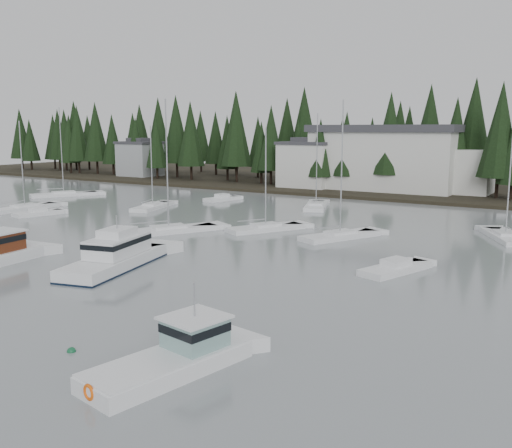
{
  "coord_description": "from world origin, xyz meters",
  "views": [
    {
      "loc": [
        28.02,
        -11.75,
        10.83
      ],
      "look_at": [
        1.78,
        30.18,
        2.5
      ],
      "focal_mm": 40.0,
      "sensor_mm": 36.0,
      "label": 1
    }
  ],
  "objects_px": {
    "sailboat_0": "(316,207)",
    "sailboat_5": "(169,232)",
    "harbor_inn": "(397,159)",
    "runabout_3": "(222,200)",
    "sailboat_6": "(505,238)",
    "cabin_cruiser_center": "(116,259)",
    "sailboat_8": "(25,209)",
    "sailboat_10": "(266,230)",
    "lobster_boat_teal": "(175,360)",
    "runabout_1": "(396,270)",
    "sailboat_9": "(153,208)",
    "house_far_west": "(140,158)",
    "house_west": "(307,164)",
    "runabout_0": "(38,214)",
    "sailboat_11": "(64,195)",
    "sailboat_4": "(340,237)"
  },
  "relations": [
    {
      "from": "sailboat_6",
      "to": "sailboat_8",
      "type": "xyz_separation_m",
      "value": [
        -58.17,
        -12.28,
        -0.02
      ]
    },
    {
      "from": "sailboat_6",
      "to": "runabout_3",
      "type": "height_order",
      "value": "sailboat_6"
    },
    {
      "from": "sailboat_5",
      "to": "lobster_boat_teal",
      "type": "bearing_deg",
      "value": -110.98
    },
    {
      "from": "sailboat_0",
      "to": "runabout_3",
      "type": "xyz_separation_m",
      "value": [
        -15.64,
        -0.34,
        0.06
      ]
    },
    {
      "from": "sailboat_0",
      "to": "runabout_1",
      "type": "relative_size",
      "value": 1.92
    },
    {
      "from": "sailboat_9",
      "to": "lobster_boat_teal",
      "type": "bearing_deg",
      "value": -152.86
    },
    {
      "from": "lobster_boat_teal",
      "to": "sailboat_10",
      "type": "xyz_separation_m",
      "value": [
        -15.1,
        32.9,
        -0.47
      ]
    },
    {
      "from": "cabin_cruiser_center",
      "to": "sailboat_5",
      "type": "bearing_deg",
      "value": 11.51
    },
    {
      "from": "sailboat_0",
      "to": "sailboat_6",
      "type": "height_order",
      "value": "sailboat_0"
    },
    {
      "from": "cabin_cruiser_center",
      "to": "sailboat_11",
      "type": "xyz_separation_m",
      "value": [
        -42.56,
        30.1,
        -0.64
      ]
    },
    {
      "from": "sailboat_5",
      "to": "sailboat_11",
      "type": "relative_size",
      "value": 0.98
    },
    {
      "from": "cabin_cruiser_center",
      "to": "runabout_0",
      "type": "relative_size",
      "value": 1.85
    },
    {
      "from": "lobster_boat_teal",
      "to": "sailboat_4",
      "type": "height_order",
      "value": "sailboat_4"
    },
    {
      "from": "sailboat_6",
      "to": "runabout_1",
      "type": "distance_m",
      "value": 19.21
    },
    {
      "from": "sailboat_0",
      "to": "runabout_0",
      "type": "height_order",
      "value": "sailboat_0"
    },
    {
      "from": "sailboat_4",
      "to": "sailboat_10",
      "type": "xyz_separation_m",
      "value": [
        -8.57,
        -0.15,
        -0.02
      ]
    },
    {
      "from": "lobster_boat_teal",
      "to": "sailboat_10",
      "type": "bearing_deg",
      "value": 35.23
    },
    {
      "from": "sailboat_0",
      "to": "lobster_boat_teal",
      "type": "bearing_deg",
      "value": 178.2
    },
    {
      "from": "house_far_west",
      "to": "sailboat_6",
      "type": "height_order",
      "value": "sailboat_6"
    },
    {
      "from": "harbor_inn",
      "to": "runabout_3",
      "type": "relative_size",
      "value": 4.76
    },
    {
      "from": "sailboat_10",
      "to": "runabout_1",
      "type": "bearing_deg",
      "value": -91.18
    },
    {
      "from": "cabin_cruiser_center",
      "to": "runabout_3",
      "type": "bearing_deg",
      "value": 10.46
    },
    {
      "from": "house_far_west",
      "to": "lobster_boat_teal",
      "type": "distance_m",
      "value": 103.45
    },
    {
      "from": "harbor_inn",
      "to": "sailboat_5",
      "type": "xyz_separation_m",
      "value": [
        -8.07,
        -49.01,
        -5.7
      ]
    },
    {
      "from": "runabout_0",
      "to": "sailboat_6",
      "type": "bearing_deg",
      "value": -61.54
    },
    {
      "from": "lobster_boat_teal",
      "to": "sailboat_11",
      "type": "distance_m",
      "value": 72.85
    },
    {
      "from": "house_far_west",
      "to": "runabout_1",
      "type": "relative_size",
      "value": 1.22
    },
    {
      "from": "sailboat_0",
      "to": "house_west",
      "type": "bearing_deg",
      "value": 8.67
    },
    {
      "from": "sailboat_9",
      "to": "cabin_cruiser_center",
      "type": "bearing_deg",
      "value": -158.8
    },
    {
      "from": "runabout_3",
      "to": "sailboat_6",
      "type": "bearing_deg",
      "value": -91.0
    },
    {
      "from": "house_far_west",
      "to": "runabout_3",
      "type": "height_order",
      "value": "house_far_west"
    },
    {
      "from": "harbor_inn",
      "to": "runabout_0",
      "type": "distance_m",
      "value": 57.29
    },
    {
      "from": "harbor_inn",
      "to": "sailboat_9",
      "type": "bearing_deg",
      "value": -121.32
    },
    {
      "from": "cabin_cruiser_center",
      "to": "sailboat_4",
      "type": "xyz_separation_m",
      "value": [
        10.02,
        20.56,
        -0.63
      ]
    },
    {
      "from": "cabin_cruiser_center",
      "to": "sailboat_6",
      "type": "distance_m",
      "value": 37.65
    },
    {
      "from": "cabin_cruiser_center",
      "to": "runabout_0",
      "type": "height_order",
      "value": "cabin_cruiser_center"
    },
    {
      "from": "runabout_1",
      "to": "sailboat_9",
      "type": "bearing_deg",
      "value": 85.23
    },
    {
      "from": "sailboat_5",
      "to": "sailboat_10",
      "type": "height_order",
      "value": "sailboat_5"
    },
    {
      "from": "lobster_boat_teal",
      "to": "sailboat_9",
      "type": "bearing_deg",
      "value": 53.84
    },
    {
      "from": "sailboat_0",
      "to": "sailboat_6",
      "type": "bearing_deg",
      "value": -132.97
    },
    {
      "from": "house_far_west",
      "to": "sailboat_5",
      "type": "xyz_separation_m",
      "value": [
        48.97,
        -47.67,
        -4.33
      ]
    },
    {
      "from": "sailboat_0",
      "to": "sailboat_5",
      "type": "xyz_separation_m",
      "value": [
        -4.8,
        -25.25,
        -0.0
      ]
    },
    {
      "from": "lobster_boat_teal",
      "to": "sailboat_0",
      "type": "relative_size",
      "value": 0.62
    },
    {
      "from": "sailboat_5",
      "to": "runabout_3",
      "type": "xyz_separation_m",
      "value": [
        -10.84,
        24.92,
        0.06
      ]
    },
    {
      "from": "cabin_cruiser_center",
      "to": "sailboat_8",
      "type": "height_order",
      "value": "sailboat_8"
    },
    {
      "from": "runabout_0",
      "to": "runabout_3",
      "type": "bearing_deg",
      "value": -11.35
    },
    {
      "from": "sailboat_5",
      "to": "sailboat_9",
      "type": "relative_size",
      "value": 1.22
    },
    {
      "from": "sailboat_4",
      "to": "sailboat_9",
      "type": "bearing_deg",
      "value": 103.26
    },
    {
      "from": "sailboat_6",
      "to": "sailboat_10",
      "type": "bearing_deg",
      "value": 83.34
    },
    {
      "from": "sailboat_4",
      "to": "house_west",
      "type": "bearing_deg",
      "value": 55.99
    }
  ]
}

